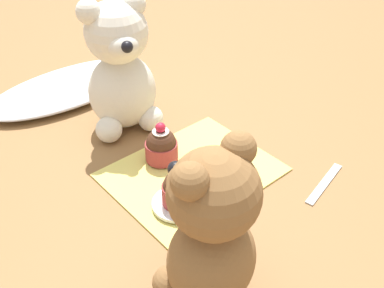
# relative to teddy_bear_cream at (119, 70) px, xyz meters

# --- Properties ---
(ground_plane) EXTENTS (4.00, 4.00, 0.00)m
(ground_plane) POSITION_rel_teddy_bear_cream_xyz_m (0.00, -0.18, -0.11)
(ground_plane) COLOR olive
(knitted_placemat) EXTENTS (0.25, 0.20, 0.01)m
(knitted_placemat) POSITION_rel_teddy_bear_cream_xyz_m (0.00, -0.18, -0.11)
(knitted_placemat) COLOR #E0D166
(knitted_placemat) RESTS_ON ground_plane
(tulle_cloth) EXTENTS (0.34, 0.16, 0.03)m
(tulle_cloth) POSITION_rel_teddy_bear_cream_xyz_m (-0.02, 0.17, -0.09)
(tulle_cloth) COLOR silver
(tulle_cloth) RESTS_ON ground_plane
(teddy_bear_cream) EXTENTS (0.14, 0.13, 0.23)m
(teddy_bear_cream) POSITION_rel_teddy_bear_cream_xyz_m (0.00, 0.00, 0.00)
(teddy_bear_cream) COLOR silver
(teddy_bear_cream) RESTS_ON ground_plane
(teddy_bear_tan) EXTENTS (0.11, 0.11, 0.21)m
(teddy_bear_tan) POSITION_rel_teddy_bear_cream_xyz_m (-0.12, -0.35, -0.01)
(teddy_bear_tan) COLOR olive
(teddy_bear_tan) RESTS_ON ground_plane
(cupcake_near_cream_bear) EXTENTS (0.05, 0.05, 0.07)m
(cupcake_near_cream_bear) POSITION_rel_teddy_bear_cream_xyz_m (-0.01, -0.13, -0.08)
(cupcake_near_cream_bear) COLOR #993333
(cupcake_near_cream_bear) RESTS_ON knitted_placemat
(saucer_plate) EXTENTS (0.07, 0.07, 0.01)m
(saucer_plate) POSITION_rel_teddy_bear_cream_xyz_m (-0.06, -0.22, -0.10)
(saucer_plate) COLOR silver
(saucer_plate) RESTS_ON knitted_placemat
(cupcake_near_tan_bear) EXTENTS (0.04, 0.04, 0.06)m
(cupcake_near_tan_bear) POSITION_rel_teddy_bear_cream_xyz_m (-0.06, -0.22, -0.07)
(cupcake_near_tan_bear) COLOR #993333
(cupcake_near_tan_bear) RESTS_ON saucer_plate
(teaspoon) EXTENTS (0.11, 0.04, 0.01)m
(teaspoon) POSITION_rel_teddy_bear_cream_xyz_m (0.14, -0.33, -0.11)
(teaspoon) COLOR silver
(teaspoon) RESTS_ON ground_plane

